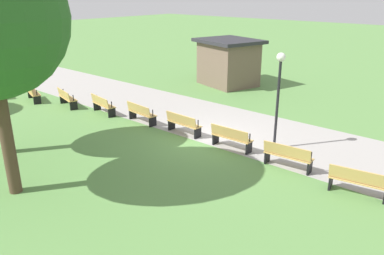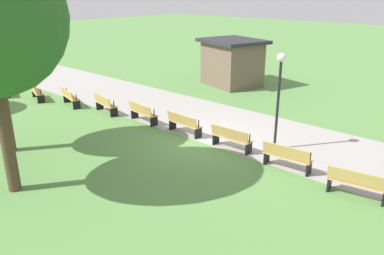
{
  "view_description": "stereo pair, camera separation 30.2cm",
  "coord_description": "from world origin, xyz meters",
  "px_view_note": "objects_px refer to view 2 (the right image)",
  "views": [
    {
      "loc": [
        8.77,
        -11.09,
        5.65
      ],
      "look_at": [
        -0.0,
        -0.92,
        0.8
      ],
      "focal_mm": 35.84,
      "sensor_mm": 36.0,
      "label": 1
    },
    {
      "loc": [
        9.0,
        -10.89,
        5.65
      ],
      "look_at": [
        -0.0,
        -0.92,
        0.8
      ],
      "focal_mm": 35.84,
      "sensor_mm": 36.0,
      "label": 2
    }
  ],
  "objects_px": {
    "bench_8": "(357,183)",
    "kiosk": "(232,62)",
    "bench_5": "(184,123)",
    "lamp_post": "(279,83)",
    "bench_6": "(231,138)",
    "bench_4": "(143,112)",
    "bench_2": "(70,97)",
    "bench_1": "(36,92)",
    "bench_3": "(105,104)",
    "bench_0": "(4,87)",
    "bench_7": "(287,157)"
  },
  "relations": [
    {
      "from": "bench_3",
      "to": "bench_6",
      "type": "height_order",
      "value": "same"
    },
    {
      "from": "bench_3",
      "to": "kiosk",
      "type": "bearing_deg",
      "value": 92.64
    },
    {
      "from": "bench_8",
      "to": "bench_6",
      "type": "bearing_deg",
      "value": 165.12
    },
    {
      "from": "kiosk",
      "to": "bench_1",
      "type": "bearing_deg",
      "value": -104.24
    },
    {
      "from": "bench_5",
      "to": "kiosk",
      "type": "bearing_deg",
      "value": 116.07
    },
    {
      "from": "bench_4",
      "to": "bench_7",
      "type": "height_order",
      "value": "same"
    },
    {
      "from": "bench_5",
      "to": "bench_7",
      "type": "height_order",
      "value": "same"
    },
    {
      "from": "bench_4",
      "to": "bench_5",
      "type": "relative_size",
      "value": 1.01
    },
    {
      "from": "bench_1",
      "to": "kiosk",
      "type": "xyz_separation_m",
      "value": [
        5.71,
        9.88,
        0.97
      ]
    },
    {
      "from": "bench_0",
      "to": "bench_2",
      "type": "height_order",
      "value": "same"
    },
    {
      "from": "bench_4",
      "to": "bench_8",
      "type": "distance_m",
      "value": 9.58
    },
    {
      "from": "bench_5",
      "to": "bench_2",
      "type": "bearing_deg",
      "value": -170.71
    },
    {
      "from": "lamp_post",
      "to": "bench_2",
      "type": "bearing_deg",
      "value": -169.08
    },
    {
      "from": "bench_3",
      "to": "bench_8",
      "type": "height_order",
      "value": "same"
    },
    {
      "from": "bench_3",
      "to": "bench_4",
      "type": "distance_m",
      "value": 2.4
    },
    {
      "from": "bench_6",
      "to": "kiosk",
      "type": "height_order",
      "value": "kiosk"
    },
    {
      "from": "bench_1",
      "to": "bench_6",
      "type": "relative_size",
      "value": 1.03
    },
    {
      "from": "bench_6",
      "to": "bench_4",
      "type": "bearing_deg",
      "value": 179.99
    },
    {
      "from": "bench_7",
      "to": "lamp_post",
      "type": "distance_m",
      "value": 2.72
    },
    {
      "from": "bench_5",
      "to": "lamp_post",
      "type": "height_order",
      "value": "lamp_post"
    },
    {
      "from": "bench_7",
      "to": "bench_3",
      "type": "bearing_deg",
      "value": 176.27
    },
    {
      "from": "bench_1",
      "to": "bench_3",
      "type": "height_order",
      "value": "same"
    },
    {
      "from": "bench_8",
      "to": "kiosk",
      "type": "height_order",
      "value": "kiosk"
    },
    {
      "from": "bench_0",
      "to": "bench_3",
      "type": "xyz_separation_m",
      "value": [
        6.95,
        1.84,
        0.0
      ]
    },
    {
      "from": "bench_3",
      "to": "bench_8",
      "type": "xyz_separation_m",
      "value": [
        11.96,
        0.0,
        0.0
      ]
    },
    {
      "from": "bench_1",
      "to": "bench_5",
      "type": "bearing_deg",
      "value": 26.04
    },
    {
      "from": "bench_0",
      "to": "bench_1",
      "type": "height_order",
      "value": "same"
    },
    {
      "from": "lamp_post",
      "to": "kiosk",
      "type": "distance_m",
      "value": 10.34
    },
    {
      "from": "bench_3",
      "to": "lamp_post",
      "type": "xyz_separation_m",
      "value": [
        8.37,
        1.61,
        2.07
      ]
    },
    {
      "from": "bench_4",
      "to": "bench_6",
      "type": "bearing_deg",
      "value": 7.44
    },
    {
      "from": "bench_3",
      "to": "bench_6",
      "type": "distance_m",
      "value": 7.2
    },
    {
      "from": "bench_0",
      "to": "bench_6",
      "type": "height_order",
      "value": "same"
    },
    {
      "from": "bench_3",
      "to": "bench_4",
      "type": "bearing_deg",
      "value": 16.74
    },
    {
      "from": "bench_0",
      "to": "bench_8",
      "type": "xyz_separation_m",
      "value": [
        18.91,
        1.84,
        0.0
      ]
    },
    {
      "from": "bench_8",
      "to": "kiosk",
      "type": "relative_size",
      "value": 0.38
    },
    {
      "from": "bench_5",
      "to": "bench_0",
      "type": "bearing_deg",
      "value": -167.0
    },
    {
      "from": "bench_6",
      "to": "kiosk",
      "type": "bearing_deg",
      "value": 124.55
    },
    {
      "from": "bench_2",
      "to": "bench_8",
      "type": "distance_m",
      "value": 14.32
    },
    {
      "from": "bench_1",
      "to": "bench_7",
      "type": "distance_m",
      "value": 14.32
    },
    {
      "from": "bench_0",
      "to": "bench_8",
      "type": "relative_size",
      "value": 1.0
    },
    {
      "from": "bench_4",
      "to": "bench_5",
      "type": "height_order",
      "value": "same"
    },
    {
      "from": "bench_2",
      "to": "bench_4",
      "type": "height_order",
      "value": "same"
    },
    {
      "from": "bench_3",
      "to": "bench_5",
      "type": "bearing_deg",
      "value": 14.88
    },
    {
      "from": "bench_7",
      "to": "bench_4",
      "type": "bearing_deg",
      "value": 174.41
    },
    {
      "from": "bench_1",
      "to": "bench_2",
      "type": "distance_m",
      "value": 2.4
    },
    {
      "from": "bench_4",
      "to": "bench_7",
      "type": "distance_m",
      "value": 7.2
    },
    {
      "from": "bench_5",
      "to": "kiosk",
      "type": "height_order",
      "value": "kiosk"
    },
    {
      "from": "bench_4",
      "to": "bench_6",
      "type": "distance_m",
      "value": 4.8
    },
    {
      "from": "bench_6",
      "to": "lamp_post",
      "type": "relative_size",
      "value": 0.45
    },
    {
      "from": "bench_7",
      "to": "bench_2",
      "type": "bearing_deg",
      "value": 178.12
    }
  ]
}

